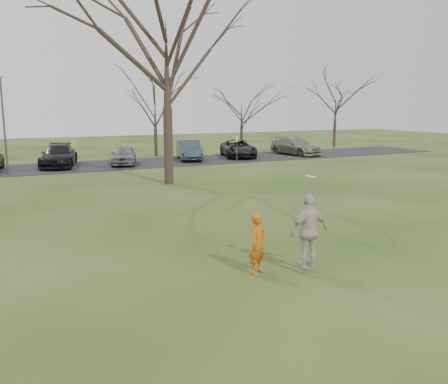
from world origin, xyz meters
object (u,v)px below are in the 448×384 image
(car_4, at_px, (124,155))
(big_tree, at_px, (166,55))
(car_5, at_px, (189,150))
(catching_play, at_px, (309,231))
(car_3, at_px, (59,156))
(car_6, at_px, (238,148))
(lamp_post, at_px, (3,111))
(player_defender, at_px, (258,244))
(car_7, at_px, (296,146))

(car_4, relative_size, big_tree, 0.30)
(car_5, bearing_deg, catching_play, -90.27)
(car_3, xyz_separation_m, car_6, (14.48, -0.07, -0.05))
(lamp_post, distance_m, big_tree, 11.38)
(player_defender, height_order, car_6, player_defender)
(player_defender, xyz_separation_m, big_tree, (2.78, 14.55, 6.20))
(car_6, height_order, lamp_post, lamp_post)
(car_3, relative_size, car_5, 1.13)
(car_5, bearing_deg, player_defender, -93.09)
(car_3, bearing_deg, big_tree, -51.64)
(player_defender, relative_size, catching_play, 0.65)
(player_defender, bearing_deg, car_6, 31.15)
(car_5, bearing_deg, car_7, 12.38)
(car_7, bearing_deg, player_defender, -135.34)
(car_7, bearing_deg, car_6, 166.19)
(car_5, relative_size, car_7, 0.91)
(player_defender, distance_m, car_6, 27.97)
(car_6, distance_m, big_tree, 15.64)
(car_6, bearing_deg, lamp_post, -153.84)
(car_7, relative_size, catching_play, 2.14)
(lamp_post, bearing_deg, car_3, 40.56)
(car_3, xyz_separation_m, car_7, (20.00, -0.57, -0.02))
(car_4, height_order, car_5, car_5)
(car_3, xyz_separation_m, lamp_post, (-3.43, -2.94, 3.15))
(car_4, relative_size, lamp_post, 0.67)
(player_defender, distance_m, car_7, 30.47)
(car_3, bearing_deg, catching_play, -68.62)
(car_6, bearing_deg, catching_play, -97.26)
(car_4, xyz_separation_m, catching_play, (-1.50, -24.65, 0.37))
(car_5, height_order, lamp_post, lamp_post)
(car_6, height_order, catching_play, catching_play)
(car_6, relative_size, lamp_post, 0.85)
(car_3, relative_size, catching_play, 2.21)
(lamp_post, xyz_separation_m, big_tree, (8.00, -7.50, 3.03))
(player_defender, height_order, big_tree, big_tree)
(car_5, bearing_deg, big_tree, -102.50)
(car_3, xyz_separation_m, car_4, (4.48, -0.87, -0.07))
(catching_play, distance_m, big_tree, 16.26)
(player_defender, relative_size, big_tree, 0.11)
(car_5, xyz_separation_m, catching_play, (-7.01, -25.43, 0.30))
(car_7, xyz_separation_m, catching_play, (-17.02, -24.95, 0.33))
(car_7, bearing_deg, lamp_post, 177.15)
(car_5, relative_size, catching_play, 1.95)
(car_5, distance_m, catching_play, 26.38)
(player_defender, distance_m, lamp_post, 22.88)
(car_4, xyz_separation_m, car_6, (10.00, 0.80, 0.02))
(big_tree, bearing_deg, car_3, 113.64)
(player_defender, distance_m, big_tree, 16.06)
(player_defender, height_order, car_5, car_5)
(car_4, bearing_deg, car_6, 22.82)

